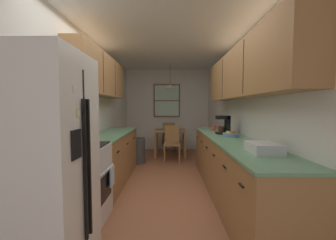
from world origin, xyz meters
TOP-DOWN VIEW (x-y plane):
  - ground_plane at (0.00, 1.00)m, footprint 12.00×12.00m
  - wall_left at (-1.35, 1.00)m, footprint 0.10×9.00m
  - wall_right at (1.35, 1.00)m, footprint 0.10×9.00m
  - wall_back at (0.00, 3.65)m, footprint 4.40×0.10m
  - ceiling_slab at (0.00, 1.00)m, footprint 4.40×9.00m
  - refrigerator at (-0.96, -1.31)m, footprint 0.71×0.73m
  - stove_range at (-0.99, -0.62)m, footprint 0.66×0.62m
  - microwave_over_range at (-1.11, -0.62)m, footprint 0.39×0.60m
  - counter_left at (-1.00, 0.73)m, footprint 0.64×2.07m
  - upper_cabinets_left at (-1.14, 0.68)m, footprint 0.33×2.15m
  - counter_right at (1.00, 0.12)m, footprint 0.64×3.35m
  - upper_cabinets_right at (1.14, 0.07)m, footprint 0.33×3.03m
  - dining_table at (0.09, 2.72)m, footprint 0.84×0.76m
  - dining_chair_near at (0.13, 2.13)m, footprint 0.40×0.40m
  - dining_chair_far at (0.06, 3.31)m, footprint 0.44×0.44m
  - pendant_light at (0.09, 2.72)m, footprint 0.25×0.25m
  - back_window at (-0.02, 3.58)m, footprint 0.84×0.05m
  - trash_bin at (-0.70, 1.98)m, footprint 0.36×0.36m
  - storage_canister at (-1.00, -0.19)m, footprint 0.12×0.12m
  - dish_towel at (-0.64, -0.46)m, footprint 0.02×0.16m
  - coffee_maker at (1.03, 0.58)m, footprint 0.22×0.18m
  - mug_by_coffeemaker at (0.95, 1.10)m, footprint 0.12×0.09m
  - fruit_bowl at (1.03, 0.23)m, footprint 0.24×0.24m
  - dish_rack at (1.04, -0.90)m, footprint 0.28×0.34m
  - table_serving_bowl at (0.13, 2.80)m, footprint 0.18×0.18m

SIDE VIEW (x-z plane):
  - ground_plane at x=0.00m, z-range 0.00..0.00m
  - trash_bin at x=-0.70m, z-range 0.00..0.61m
  - counter_right at x=1.00m, z-range 0.00..0.90m
  - counter_left at x=-1.00m, z-range 0.00..0.90m
  - stove_range at x=-0.99m, z-range -0.08..1.02m
  - dish_towel at x=-0.64m, z-range 0.38..0.62m
  - dining_chair_near at x=0.13m, z-range 0.05..0.95m
  - dining_chair_far at x=0.06m, z-range 0.05..0.95m
  - dining_table at x=0.09m, z-range 0.24..0.97m
  - table_serving_bowl at x=0.13m, z-range 0.73..0.79m
  - refrigerator at x=-0.96m, z-range 0.00..1.81m
  - fruit_bowl at x=1.03m, z-range 0.89..0.98m
  - dish_rack at x=1.04m, z-range 0.90..1.00m
  - mug_by_coffeemaker at x=0.95m, z-range 0.90..1.01m
  - storage_canister at x=-1.00m, z-range 0.90..1.07m
  - coffee_maker at x=1.03m, z-range 0.91..1.23m
  - wall_left at x=-1.35m, z-range 0.00..2.55m
  - wall_right at x=1.35m, z-range 0.00..2.55m
  - wall_back at x=0.00m, z-range 0.00..2.55m
  - back_window at x=-0.02m, z-range 1.05..2.09m
  - microwave_over_range at x=-1.11m, z-range 1.54..1.86m
  - upper_cabinets_right at x=1.14m, z-range 1.50..2.21m
  - upper_cabinets_left at x=-1.14m, z-range 1.56..2.27m
  - pendant_light at x=0.09m, z-range 1.61..2.27m
  - ceiling_slab at x=0.00m, z-range 2.55..2.63m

